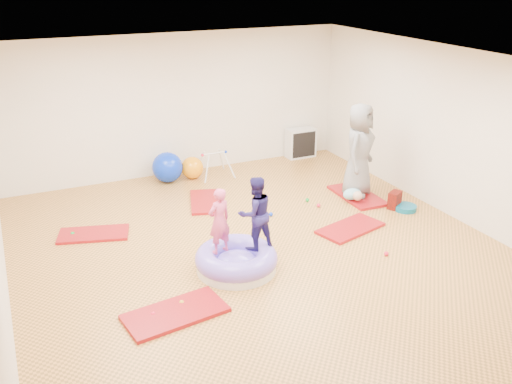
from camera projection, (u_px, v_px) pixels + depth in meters
name	position (u px, v px, depth m)	size (l,w,h in m)	color
room	(265.00, 166.00, 7.92)	(7.01, 8.01, 2.81)	#CF8C3F
gym_mat_front_left	(175.00, 313.00, 7.00)	(1.24, 0.62, 0.05)	#AC130F
gym_mat_mid_left	(94.00, 234.00, 9.04)	(1.08, 0.54, 0.05)	#AC130F
gym_mat_center_back	(206.00, 202.00, 10.26)	(1.09, 0.54, 0.05)	#AC130F
gym_mat_right	(350.00, 228.00, 9.24)	(1.12, 0.56, 0.05)	#AC130F
gym_mat_rear_right	(357.00, 196.00, 10.52)	(1.21, 0.60, 0.05)	#AC130F
inflatable_cushion	(236.00, 261.00, 7.99)	(1.17, 1.17, 0.37)	silver
child_pink	(219.00, 218.00, 7.73)	(0.35, 0.23, 0.95)	#D44872
child_navy	(255.00, 210.00, 7.83)	(0.52, 0.40, 1.07)	#1F1853
adult_caregiver	(359.00, 150.00, 10.22)	(0.83, 0.54, 1.70)	slate
infant	(353.00, 194.00, 10.22)	(0.36, 0.37, 0.21)	#84C3D8
ball_pit_balls	(247.00, 241.00, 8.80)	(4.19, 3.07, 0.07)	gold
exercise_ball_blue	(167.00, 167.00, 11.15)	(0.60, 0.60, 0.60)	#0A30D8
exercise_ball_orange	(192.00, 168.00, 11.36)	(0.44, 0.44, 0.44)	orange
infant_play_gym	(214.00, 161.00, 11.38)	(0.67, 0.63, 0.51)	silver
cube_shelf	(301.00, 143.00, 12.57)	(0.64, 0.32, 0.64)	silver
balance_disc	(405.00, 208.00, 9.96)	(0.39, 0.39, 0.09)	#0A5D7D
backpack	(395.00, 200.00, 9.99)	(0.27, 0.16, 0.31)	#990D02
yellow_toy	(169.00, 323.00, 6.84)	(0.21, 0.21, 0.03)	gold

